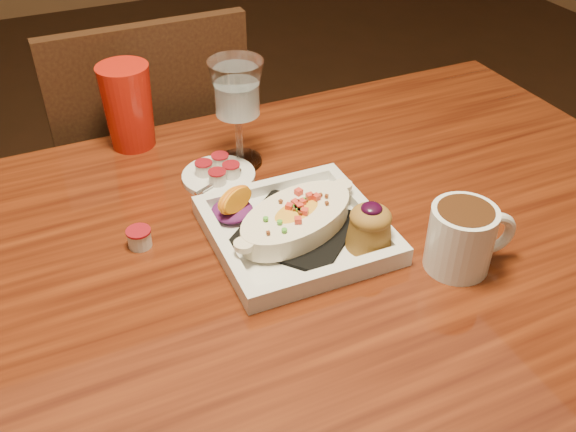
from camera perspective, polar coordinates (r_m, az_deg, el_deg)
name	(u,v)px	position (r m, az deg, el deg)	size (l,w,h in m)	color
table	(250,311)	(0.99, -3.38, -8.47)	(1.50, 0.90, 0.75)	maroon
chair_far	(153,182)	(1.56, -11.88, 2.96)	(0.42, 0.42, 0.93)	black
plate	(304,225)	(0.95, 1.42, -0.77)	(0.25, 0.25, 0.08)	silver
coffee_mug	(463,236)	(0.92, 15.31, -1.70)	(0.13, 0.09, 0.10)	silver
goblet	(237,95)	(1.08, -4.56, 10.71)	(0.09, 0.09, 0.19)	silver
saucer	(218,174)	(1.09, -6.22, 3.74)	(0.12, 0.12, 0.08)	silver
creamer_loose	(139,238)	(0.97, -13.07, -1.90)	(0.04, 0.04, 0.03)	silver
red_tumbler	(128,107)	(1.19, -14.03, 9.41)	(0.09, 0.09, 0.15)	red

